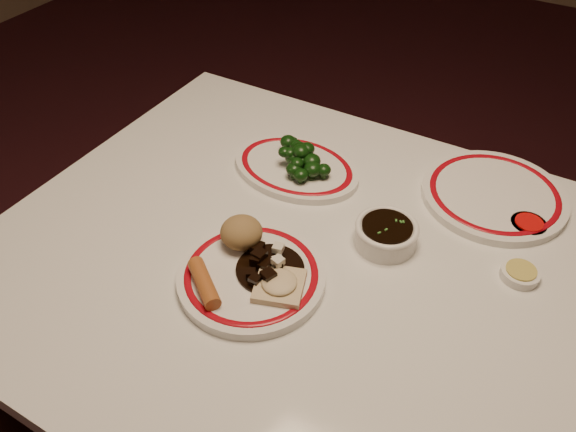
% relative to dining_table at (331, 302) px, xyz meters
% --- Properties ---
extents(dining_table, '(1.20, 0.90, 0.75)m').
position_rel_dining_table_xyz_m(dining_table, '(0.00, 0.00, 0.00)').
color(dining_table, white).
rests_on(dining_table, ground).
extents(main_plate, '(0.26, 0.26, 0.02)m').
position_rel_dining_table_xyz_m(main_plate, '(-0.10, -0.09, 0.10)').
color(main_plate, white).
rests_on(main_plate, dining_table).
extents(rice_mound, '(0.07, 0.07, 0.05)m').
position_rel_dining_table_xyz_m(rice_mound, '(-0.16, -0.04, 0.14)').
color(rice_mound, olive).
rests_on(rice_mound, main_plate).
extents(spring_roll, '(0.09, 0.08, 0.03)m').
position_rel_dining_table_xyz_m(spring_roll, '(-0.15, -0.16, 0.12)').
color(spring_roll, '#B1622B').
rests_on(spring_roll, main_plate).
extents(fried_wonton, '(0.10, 0.10, 0.02)m').
position_rel_dining_table_xyz_m(fried_wonton, '(-0.05, -0.10, 0.12)').
color(fried_wonton, beige).
rests_on(fried_wonton, main_plate).
extents(stirfry_heap, '(0.11, 0.11, 0.03)m').
position_rel_dining_table_xyz_m(stirfry_heap, '(-0.08, -0.08, 0.12)').
color(stirfry_heap, black).
rests_on(stirfry_heap, main_plate).
extents(broccoli_plate, '(0.28, 0.24, 0.02)m').
position_rel_dining_table_xyz_m(broccoli_plate, '(-0.19, 0.20, 0.10)').
color(broccoli_plate, white).
rests_on(broccoli_plate, dining_table).
extents(broccoli_pile, '(0.14, 0.11, 0.05)m').
position_rel_dining_table_xyz_m(broccoli_pile, '(-0.18, 0.20, 0.13)').
color(broccoli_pile, '#23471C').
rests_on(broccoli_pile, broccoli_plate).
extents(soy_bowl, '(0.11, 0.11, 0.04)m').
position_rel_dining_table_xyz_m(soy_bowl, '(0.05, 0.10, 0.11)').
color(soy_bowl, white).
rests_on(soy_bowl, dining_table).
extents(sweet_sour_dish, '(0.06, 0.06, 0.02)m').
position_rel_dining_table_xyz_m(sweet_sour_dish, '(0.26, 0.26, 0.10)').
color(sweet_sour_dish, white).
rests_on(sweet_sour_dish, dining_table).
extents(mustard_dish, '(0.06, 0.06, 0.02)m').
position_rel_dining_table_xyz_m(mustard_dish, '(0.28, 0.13, 0.10)').
color(mustard_dish, white).
rests_on(mustard_dish, dining_table).
extents(far_plate, '(0.30, 0.30, 0.02)m').
position_rel_dining_table_xyz_m(far_plate, '(0.19, 0.32, 0.10)').
color(far_plate, white).
rests_on(far_plate, dining_table).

